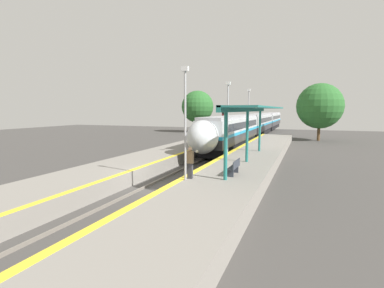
% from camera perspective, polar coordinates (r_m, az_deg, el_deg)
% --- Properties ---
extents(ground_plane, '(120.00, 120.00, 0.00)m').
position_cam_1_polar(ground_plane, '(18.58, -6.29, -8.25)').
color(ground_plane, '#423F3D').
extents(rail_left, '(0.08, 90.00, 0.15)m').
position_cam_1_polar(rail_left, '(18.89, -8.25, -7.79)').
color(rail_left, slate).
rests_on(rail_left, ground_plane).
extents(rail_right, '(0.08, 90.00, 0.15)m').
position_cam_1_polar(rail_right, '(18.25, -4.26, -8.25)').
color(rail_right, slate).
rests_on(rail_right, ground_plane).
extents(train, '(2.76, 62.71, 4.03)m').
position_cam_1_polar(train, '(54.30, 12.31, 3.84)').
color(train, black).
rests_on(train, ground_plane).
extents(platform_right, '(4.46, 64.00, 0.94)m').
position_cam_1_polar(platform_right, '(17.05, 5.75, -7.97)').
color(platform_right, gray).
rests_on(platform_right, ground_plane).
extents(platform_left, '(4.34, 64.00, 0.94)m').
position_cam_1_polar(platform_left, '(20.52, -16.10, -5.71)').
color(platform_left, gray).
rests_on(platform_left, ground_plane).
extents(platform_bench, '(0.44, 1.68, 0.89)m').
position_cam_1_polar(platform_bench, '(17.72, 8.10, -4.33)').
color(platform_bench, '#2D333D').
rests_on(platform_bench, platform_right).
extents(person_waiting, '(0.36, 0.23, 1.77)m').
position_cam_1_polar(person_waiting, '(16.53, -0.36, -3.46)').
color(person_waiting, '#333338').
rests_on(person_waiting, platform_right).
extents(railway_signal, '(0.28, 0.28, 4.55)m').
position_cam_1_polar(railway_signal, '(41.55, 5.90, 3.80)').
color(railway_signal, '#59595E').
rests_on(railway_signal, ground_plane).
extents(lamppost_near, '(0.36, 0.20, 6.04)m').
position_cam_1_polar(lamppost_near, '(15.92, -1.30, 5.18)').
color(lamppost_near, '#9E9EA3').
rests_on(lamppost_near, platform_right).
extents(lamppost_mid, '(0.36, 0.20, 6.04)m').
position_cam_1_polar(lamppost_mid, '(24.55, 6.83, 5.61)').
color(lamppost_mid, '#9E9EA3').
rests_on(lamppost_mid, platform_right).
extents(lamppost_far, '(0.36, 0.20, 6.04)m').
position_cam_1_polar(lamppost_far, '(33.41, 10.70, 5.78)').
color(lamppost_far, '#9E9EA3').
rests_on(lamppost_far, platform_right).
extents(station_canopy, '(2.02, 15.24, 4.02)m').
position_cam_1_polar(station_canopy, '(21.95, 12.02, 6.24)').
color(station_canopy, '#1E6B66').
rests_on(station_canopy, platform_right).
extents(background_tree_left, '(6.68, 6.68, 8.71)m').
position_cam_1_polar(background_tree_left, '(63.17, 1.05, 7.12)').
color(background_tree_left, brown).
rests_on(background_tree_left, ground_plane).
extents(background_tree_right, '(6.86, 6.86, 8.73)m').
position_cam_1_polar(background_tree_right, '(49.62, 23.18, 6.67)').
color(background_tree_right, brown).
rests_on(background_tree_right, ground_plane).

